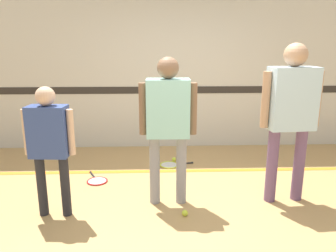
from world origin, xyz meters
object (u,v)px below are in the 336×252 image
object	(u,v)px
person_student_right	(291,107)
tennis_ball_near_instructor	(185,213)
racket_second_spare	(97,180)
tennis_ball_by_spare_racket	(174,159)
racket_spare_on_floor	(171,165)
person_student_left	(49,138)
person_instructor	(168,116)

from	to	relation	value
person_student_right	tennis_ball_near_instructor	xyz separation A→B (m)	(-1.20, -0.34, -1.09)
person_student_right	racket_second_spare	world-z (taller)	person_student_right
tennis_ball_by_spare_racket	person_student_right	bearing A→B (deg)	-47.96
racket_spare_on_floor	tennis_ball_by_spare_racket	bearing A→B (deg)	58.08
racket_second_spare	person_student_left	bearing A→B (deg)	136.47
person_student_right	tennis_ball_near_instructor	distance (m)	1.66
person_instructor	racket_second_spare	xyz separation A→B (m)	(-0.94, 0.64, -1.03)
racket_second_spare	tennis_ball_near_instructor	world-z (taller)	tennis_ball_near_instructor
racket_spare_on_floor	tennis_ball_near_instructor	bearing A→B (deg)	-99.41
person_student_right	racket_second_spare	bearing A→B (deg)	-19.75
racket_spare_on_floor	tennis_ball_near_instructor	xyz separation A→B (m)	(0.08, -1.52, 0.02)
person_instructor	tennis_ball_near_instructor	distance (m)	1.07
racket_second_spare	tennis_ball_by_spare_racket	bearing A→B (deg)	-81.42
racket_spare_on_floor	tennis_ball_by_spare_racket	size ratio (longest dim) A/B	8.40
racket_spare_on_floor	racket_second_spare	xyz separation A→B (m)	(-1.03, -0.55, 0.00)
person_student_left	person_student_right	distance (m)	2.63
person_student_right	tennis_ball_near_instructor	bearing A→B (deg)	11.22
person_instructor	person_student_right	xyz separation A→B (m)	(1.37, 0.01, 0.09)
person_student_right	person_instructor	bearing A→B (deg)	-4.12
racket_spare_on_floor	racket_second_spare	world-z (taller)	same
person_instructor	tennis_ball_near_instructor	bearing A→B (deg)	-61.30
racket_spare_on_floor	tennis_ball_by_spare_racket	xyz separation A→B (m)	(0.06, 0.17, 0.02)
person_student_left	racket_spare_on_floor	world-z (taller)	person_student_left
racket_spare_on_floor	tennis_ball_by_spare_racket	world-z (taller)	tennis_ball_by_spare_racket
person_student_left	racket_second_spare	world-z (taller)	person_student_left
racket_spare_on_floor	person_student_left	bearing A→B (deg)	-145.20
racket_second_spare	tennis_ball_near_instructor	xyz separation A→B (m)	(1.11, -0.97, 0.02)
person_instructor	racket_second_spare	distance (m)	1.53
person_student_left	racket_spare_on_floor	bearing A→B (deg)	51.25
tennis_ball_by_spare_racket	tennis_ball_near_instructor	bearing A→B (deg)	-89.30
person_instructor	tennis_ball_near_instructor	world-z (taller)	person_instructor
racket_second_spare	person_instructor	bearing A→B (deg)	-149.29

